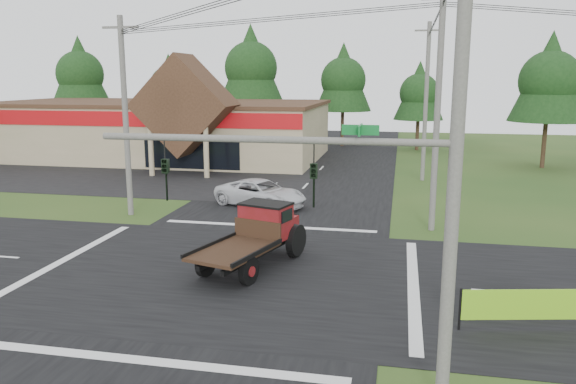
# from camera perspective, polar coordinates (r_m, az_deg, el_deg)

# --- Properties ---
(ground) EXTENTS (120.00, 120.00, 0.00)m
(ground) POSITION_cam_1_polar(r_m,az_deg,el_deg) (21.86, -6.25, -8.19)
(ground) COLOR #234217
(ground) RESTS_ON ground
(road_ns) EXTENTS (12.00, 120.00, 0.02)m
(road_ns) POSITION_cam_1_polar(r_m,az_deg,el_deg) (21.86, -6.25, -8.16)
(road_ns) COLOR black
(road_ns) RESTS_ON ground
(road_ew) EXTENTS (120.00, 12.00, 0.02)m
(road_ew) POSITION_cam_1_polar(r_m,az_deg,el_deg) (21.86, -6.25, -8.16)
(road_ew) COLOR black
(road_ew) RESTS_ON ground
(parking_apron) EXTENTS (28.00, 14.00, 0.02)m
(parking_apron) POSITION_cam_1_polar(r_m,az_deg,el_deg) (44.24, -16.17, 1.51)
(parking_apron) COLOR black
(parking_apron) RESTS_ON ground
(cvs_building) EXTENTS (30.40, 18.20, 9.19)m
(cvs_building) POSITION_cam_1_polar(r_m,az_deg,el_deg) (54.07, -12.79, 6.37)
(cvs_building) COLOR #9C8F69
(cvs_building) RESTS_ON ground
(traffic_signal_mast) EXTENTS (8.12, 0.24, 7.00)m
(traffic_signal_mast) POSITION_cam_1_polar(r_m,az_deg,el_deg) (12.45, 8.61, -2.17)
(traffic_signal_mast) COLOR #595651
(traffic_signal_mast) RESTS_ON ground
(utility_pole_nr) EXTENTS (2.00, 0.30, 11.00)m
(utility_pole_nr) POSITION_cam_1_polar(r_m,az_deg,el_deg) (12.26, 16.66, 3.05)
(utility_pole_nr) COLOR #595651
(utility_pole_nr) RESTS_ON ground
(utility_pole_nw) EXTENTS (2.00, 0.30, 10.50)m
(utility_pole_nw) POSITION_cam_1_polar(r_m,az_deg,el_deg) (31.16, -16.19, 7.46)
(utility_pole_nw) COLOR #595651
(utility_pole_nw) RESTS_ON ground
(utility_pole_ne) EXTENTS (2.00, 0.30, 11.50)m
(utility_pole_ne) POSITION_cam_1_polar(r_m,az_deg,el_deg) (27.68, 14.95, 8.11)
(utility_pole_ne) COLOR #595651
(utility_pole_ne) RESTS_ON ground
(utility_pole_n) EXTENTS (2.00, 0.30, 11.20)m
(utility_pole_n) POSITION_cam_1_polar(r_m,az_deg,el_deg) (41.65, 13.84, 8.97)
(utility_pole_n) COLOR #595651
(utility_pole_n) RESTS_ON ground
(tree_row_a) EXTENTS (6.72, 6.72, 12.12)m
(tree_row_a) POSITION_cam_1_polar(r_m,az_deg,el_deg) (69.81, -20.39, 11.37)
(tree_row_a) COLOR #332316
(tree_row_a) RESTS_ON ground
(tree_row_b) EXTENTS (5.60, 5.60, 10.10)m
(tree_row_b) POSITION_cam_1_polar(r_m,az_deg,el_deg) (67.00, -11.97, 10.71)
(tree_row_b) COLOR #332316
(tree_row_b) RESTS_ON ground
(tree_row_c) EXTENTS (7.28, 7.28, 13.13)m
(tree_row_c) POSITION_cam_1_polar(r_m,az_deg,el_deg) (62.77, -3.79, 12.73)
(tree_row_c) COLOR #332316
(tree_row_c) RESTS_ON ground
(tree_row_d) EXTENTS (6.16, 6.16, 11.11)m
(tree_row_d) POSITION_cam_1_polar(r_m,az_deg,el_deg) (61.92, 5.63, 11.48)
(tree_row_d) COLOR #332316
(tree_row_d) RESTS_ON ground
(tree_row_e) EXTENTS (5.04, 5.04, 9.09)m
(tree_row_e) POSITION_cam_1_polar(r_m,az_deg,el_deg) (59.63, 13.19, 9.94)
(tree_row_e) COLOR #332316
(tree_row_e) RESTS_ON ground
(tree_side_ne) EXTENTS (6.16, 6.16, 11.11)m
(tree_side_ne) POSITION_cam_1_polar(r_m,az_deg,el_deg) (50.94, 25.07, 10.48)
(tree_side_ne) COLOR #332316
(tree_side_ne) RESTS_ON ground
(antique_flatbed_truck) EXTENTS (3.81, 6.21, 2.43)m
(antique_flatbed_truck) POSITION_cam_1_polar(r_m,az_deg,el_deg) (22.06, -3.79, -4.64)
(antique_flatbed_truck) COLOR #5E100D
(antique_flatbed_truck) RESTS_ON ground
(roadside_banner) EXTENTS (3.78, 0.92, 1.31)m
(roadside_banner) POSITION_cam_1_polar(r_m,az_deg,el_deg) (18.26, 22.78, -10.91)
(roadside_banner) COLOR #76BE19
(roadside_banner) RESTS_ON ground
(white_pickup) EXTENTS (6.11, 4.59, 1.54)m
(white_pickup) POSITION_cam_1_polar(r_m,az_deg,el_deg) (32.64, -2.78, -0.13)
(white_pickup) COLOR silver
(white_pickup) RESTS_ON ground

